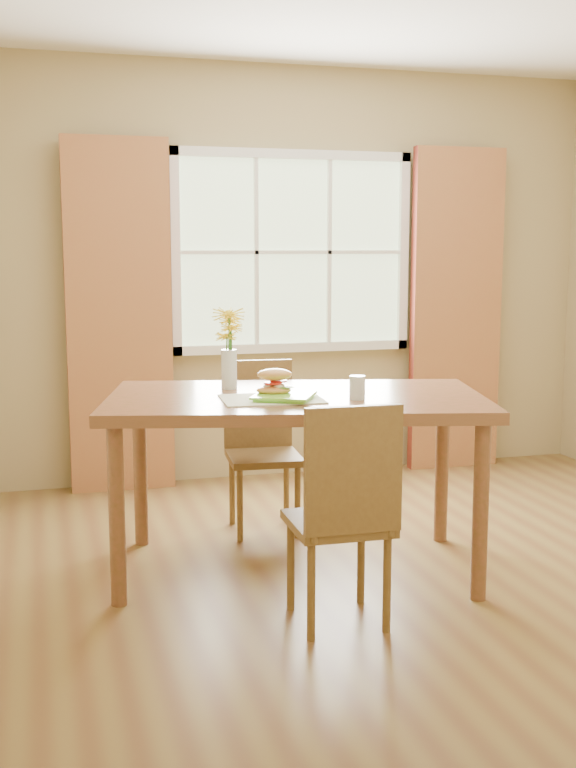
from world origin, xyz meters
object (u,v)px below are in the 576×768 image
Objects in this scene: chair_far at (261,438)px; croissant_sandwich at (274,382)px; water_glass at (357,388)px; dining_table at (296,414)px; chair_near at (344,506)px; flower_vase at (229,338)px.

croissant_sandwich is (-0.13, -0.77, 0.42)m from chair_far.
croissant_sandwich is 0.38m from water_glass.
dining_table is 0.75m from chair_far.
flower_vase is at bearing 105.87° from chair_near.
chair_far is 0.89m from croissant_sandwich.
water_glass is at bearing -24.85° from dining_table.
dining_table is 2.10× the size of chair_far.
flower_vase reaches higher than croissant_sandwich.
dining_table is 10.64× the size of croissant_sandwich.
chair_far is at bearing 104.55° from water_glass.
water_glass is at bearing -6.84° from croissant_sandwich.
croissant_sandwich is 0.46× the size of flower_vase.
flower_vase reaches higher than dining_table.
dining_table is 17.84× the size of water_glass.
flower_vase is (-0.26, 0.97, 0.58)m from chair_near.
dining_table is 0.33m from water_glass.
chair_near is 5.19× the size of croissant_sandwich.
chair_near is at bearing -68.21° from croissant_sandwich.
water_glass is at bearing -70.99° from chair_far.
dining_table is at bearing -86.04° from chair_far.
chair_near is at bearing -114.76° from water_glass.
chair_near is 8.69× the size of water_glass.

